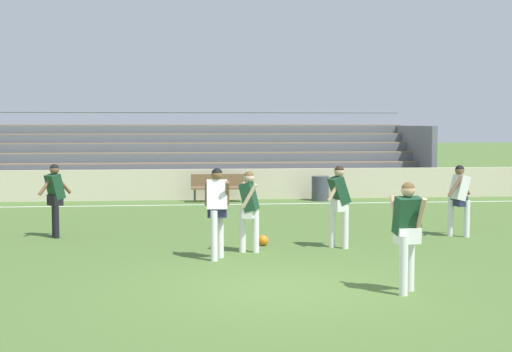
{
  "coord_description": "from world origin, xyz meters",
  "views": [
    {
      "loc": [
        -1.57,
        -10.96,
        2.57
      ],
      "look_at": [
        0.2,
        6.0,
        1.31
      ],
      "focal_mm": 50.86,
      "sensor_mm": 36.0,
      "label": 1
    }
  ],
  "objects": [
    {
      "name": "ground_plane",
      "position": [
        0.0,
        0.0,
        0.0
      ],
      "size": [
        160.0,
        160.0,
        0.0
      ],
      "primitive_type": "plane",
      "color": "#4C6B30"
    },
    {
      "name": "player_dark_dropping_back",
      "position": [
        -0.23,
        3.21,
        0.96
      ],
      "size": [
        0.46,
        0.57,
        1.62
      ],
      "color": "white",
      "rests_on": "ground"
    },
    {
      "name": "trash_bin",
      "position": [
        3.02,
        12.51,
        0.41
      ],
      "size": [
        0.57,
        0.57,
        0.81
      ],
      "primitive_type": "cylinder",
      "color": "#3D424C",
      "rests_on": "ground"
    },
    {
      "name": "bleacher_stand",
      "position": [
        -1.1,
        16.77,
        1.3
      ],
      "size": [
        17.54,
        4.92,
        3.03
      ],
      "color": "#897051",
      "rests_on": "ground"
    },
    {
      "name": "player_white_trailing_run",
      "position": [
        4.68,
        4.72,
        0.96
      ],
      "size": [
        0.69,
        0.46,
        1.62
      ],
      "color": "white",
      "rests_on": "ground"
    },
    {
      "name": "player_dark_on_ball",
      "position": [
        -4.37,
        5.54,
        0.98
      ],
      "size": [
        0.7,
        0.51,
        1.65
      ],
      "color": "black",
      "rests_on": "ground"
    },
    {
      "name": "player_dark_wide_left",
      "position": [
        1.81,
        -0.47,
        1.0
      ],
      "size": [
        0.44,
        0.56,
        1.68
      ],
      "color": "white",
      "rests_on": "ground"
    },
    {
      "name": "player_white_wide_right",
      "position": [
        -0.89,
        2.54,
        1.03
      ],
      "size": [
        0.47,
        0.54,
        1.73
      ],
      "color": "white",
      "rests_on": "ground"
    },
    {
      "name": "sideline_wall",
      "position": [
        0.0,
        13.22,
        0.51
      ],
      "size": [
        48.0,
        0.16,
        1.02
      ],
      "primitive_type": "cube",
      "color": "beige",
      "rests_on": "ground"
    },
    {
      "name": "field_line_sideline",
      "position": [
        0.0,
        11.68,
        0.0
      ],
      "size": [
        44.0,
        0.12,
        0.01
      ],
      "primitive_type": "cube",
      "color": "white",
      "rests_on": "ground"
    },
    {
      "name": "bench_near_bin",
      "position": [
        -0.34,
        12.49,
        0.55
      ],
      "size": [
        1.8,
        0.4,
        0.9
      ],
      "color": "brown",
      "rests_on": "ground"
    },
    {
      "name": "soccer_ball",
      "position": [
        0.14,
        3.97,
        0.11
      ],
      "size": [
        0.22,
        0.22,
        0.22
      ],
      "primitive_type": "sphere",
      "color": "orange",
      "rests_on": "ground"
    },
    {
      "name": "player_dark_deep_cover",
      "position": [
        1.65,
        3.53,
        1.01
      ],
      "size": [
        0.58,
        0.46,
        1.69
      ],
      "color": "white",
      "rests_on": "ground"
    }
  ]
}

